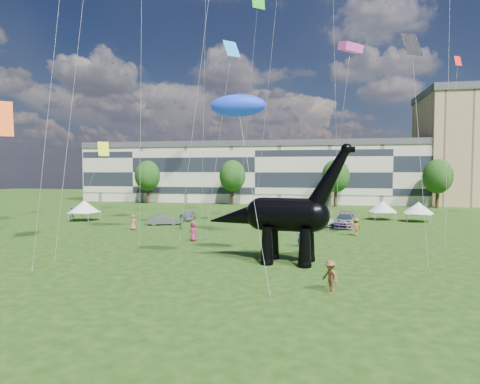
# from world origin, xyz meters

# --- Properties ---
(ground) EXTENTS (220.00, 220.00, 0.00)m
(ground) POSITION_xyz_m (0.00, 0.00, 0.00)
(ground) COLOR #16330C
(ground) RESTS_ON ground
(terrace_row) EXTENTS (78.00, 11.00, 12.00)m
(terrace_row) POSITION_xyz_m (-8.00, 62.00, 6.00)
(terrace_row) COLOR beige
(terrace_row) RESTS_ON ground
(tree_far_left) EXTENTS (5.20, 5.20, 9.44)m
(tree_far_left) POSITION_xyz_m (-30.00, 53.00, 6.29)
(tree_far_left) COLOR #382314
(tree_far_left) RESTS_ON ground
(tree_mid_left) EXTENTS (5.20, 5.20, 9.44)m
(tree_mid_left) POSITION_xyz_m (-12.00, 53.00, 6.29)
(tree_mid_left) COLOR #382314
(tree_mid_left) RESTS_ON ground
(tree_mid_right) EXTENTS (5.20, 5.20, 9.44)m
(tree_mid_right) POSITION_xyz_m (8.00, 53.00, 6.29)
(tree_mid_right) COLOR #382314
(tree_mid_right) RESTS_ON ground
(tree_far_right) EXTENTS (5.20, 5.20, 9.44)m
(tree_far_right) POSITION_xyz_m (26.00, 53.00, 6.29)
(tree_far_right) COLOR #382314
(tree_far_right) RESTS_ON ground
(dinosaur_sculpture) EXTENTS (11.08, 3.41, 9.02)m
(dinosaur_sculpture) POSITION_xyz_m (1.97, 4.51, 3.41)
(dinosaur_sculpture) COLOR black
(dinosaur_sculpture) RESTS_ON ground
(car_silver) EXTENTS (2.06, 4.27, 1.41)m
(car_silver) POSITION_xyz_m (-12.91, 27.55, 0.70)
(car_silver) COLOR silver
(car_silver) RESTS_ON ground
(car_grey) EXTENTS (4.28, 2.68, 1.33)m
(car_grey) POSITION_xyz_m (-14.26, 22.32, 0.67)
(car_grey) COLOR slate
(car_grey) RESTS_ON ground
(car_white) EXTENTS (5.88, 4.67, 1.49)m
(car_white) POSITION_xyz_m (4.32, 25.08, 0.74)
(car_white) COLOR silver
(car_white) RESTS_ON ground
(car_dark) EXTENTS (3.22, 6.03, 1.66)m
(car_dark) POSITION_xyz_m (7.90, 24.64, 0.83)
(car_dark) COLOR #595960
(car_dark) RESTS_ON ground
(gazebo_near) EXTENTS (4.38, 4.38, 2.65)m
(gazebo_near) POSITION_xyz_m (17.78, 31.58, 1.86)
(gazebo_near) COLOR white
(gazebo_near) RESTS_ON ground
(gazebo_far) EXTENTS (4.23, 4.23, 2.62)m
(gazebo_far) POSITION_xyz_m (13.47, 33.03, 1.84)
(gazebo_far) COLOR silver
(gazebo_far) RESTS_ON ground
(gazebo_left) EXTENTS (4.02, 4.02, 2.78)m
(gazebo_left) POSITION_xyz_m (-26.44, 24.18, 1.95)
(gazebo_left) COLOR white
(gazebo_left) RESTS_ON ground
(visitors) EXTENTS (38.68, 37.05, 1.90)m
(visitors) POSITION_xyz_m (-5.40, 15.79, 0.91)
(visitors) COLOR #9C274F
(visitors) RESTS_ON ground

